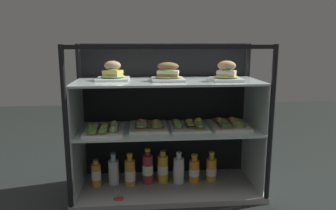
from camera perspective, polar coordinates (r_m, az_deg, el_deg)
name	(u,v)px	position (r m, az deg, el deg)	size (l,w,h in m)	color
ground_plane	(168,192)	(2.20, 0.00, -15.28)	(6.00, 6.00, 0.02)	black
case_base_deck	(168,188)	(2.19, 0.00, -14.63)	(1.20, 0.48, 0.04)	#A29F9E
case_frame	(166,110)	(2.16, -0.33, -0.90)	(1.20, 0.48, 0.96)	black
riser_lower_tier	(168,158)	(2.11, 0.00, -9.56)	(1.14, 0.42, 0.38)	silver
shelf_lower_glass	(168,130)	(2.05, 0.00, -4.43)	(1.16, 0.43, 0.01)	silver
riser_upper_tier	(168,106)	(2.01, 0.00, -0.17)	(1.14, 0.42, 0.30)	silver
shelf_upper_glass	(168,82)	(1.98, 0.00, 4.22)	(1.16, 0.43, 0.01)	silver
plated_roll_sandwich_center	(113,73)	(2.03, -9.87, 5.63)	(0.20, 0.20, 0.12)	white
plated_roll_sandwich_far_left	(168,74)	(1.97, -0.05, 5.61)	(0.20, 0.20, 0.11)	white
plated_roll_sandwich_far_right	(226,74)	(1.99, 10.44, 5.57)	(0.18, 0.18, 0.12)	white
open_sandwich_tray_right_of_center	(104,129)	(2.01, -11.41, -4.23)	(0.24, 0.30, 0.06)	white
open_sandwich_tray_left_of_center	(149,126)	(2.05, -3.51, -3.69)	(0.24, 0.30, 0.06)	white
open_sandwich_tray_far_left	(189,125)	(2.07, 3.70, -3.58)	(0.24, 0.30, 0.06)	white
open_sandwich_tray_far_right	(229,124)	(2.12, 10.84, -3.32)	(0.24, 0.30, 0.06)	white
juice_bottle_back_right	(96,174)	(2.19, -12.75, -12.00)	(0.06, 0.06, 0.20)	gold
juice_bottle_front_second	(114,172)	(2.20, -9.71, -11.78)	(0.07, 0.07, 0.22)	white
juice_bottle_front_middle	(130,173)	(2.17, -6.82, -11.95)	(0.07, 0.07, 0.22)	gold
juice_bottle_front_fourth	(148,169)	(2.18, -3.66, -11.31)	(0.07, 0.07, 0.24)	#9E2D39
juice_bottle_back_left	(163,168)	(2.20, -0.94, -11.24)	(0.07, 0.07, 0.23)	gold
juice_bottle_back_center	(179,170)	(2.19, 1.94, -11.54)	(0.07, 0.07, 0.22)	white
juice_bottle_near_post	(194,170)	(2.20, 4.73, -11.63)	(0.07, 0.07, 0.20)	orange
juice_bottle_front_right_end	(211,169)	(2.24, 7.78, -11.34)	(0.07, 0.07, 0.21)	gold
kitchen_scissors	(118,198)	(2.05, -8.89, -16.08)	(0.07, 0.16, 0.01)	silver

